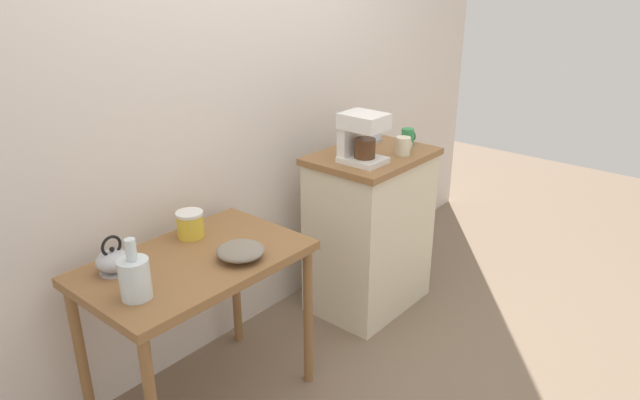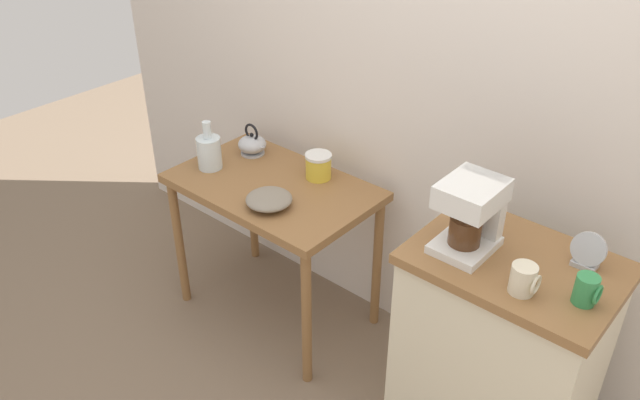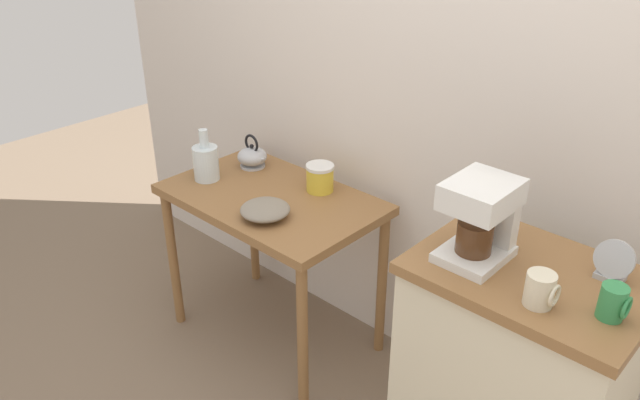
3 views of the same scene
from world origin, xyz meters
The scene contains 11 objects.
back_wall centered at (0.10, 0.45, 1.40)m, with size 4.40×0.10×2.80m, color silver.
wooden_table centered at (-0.64, 0.04, 0.66)m, with size 0.93×0.58×0.75m.
kitchen_counter centered at (0.55, -0.01, 0.47)m, with size 0.68×0.50×0.94m.
bowl_stoneware centered at (-0.52, -0.11, 0.79)m, with size 0.20×0.20×0.06m.
teakettle centered at (-0.92, 0.19, 0.81)m, with size 0.17×0.14×0.16m.
glass_carafe_vase centered at (-0.97, -0.04, 0.84)m, with size 0.11×0.11×0.24m.
canister_enamel centered at (-0.52, 0.22, 0.81)m, with size 0.12×0.12×0.12m.
coffee_maker centered at (0.38, -0.04, 1.08)m, with size 0.18×0.22×0.26m.
mug_small_cream centered at (0.63, -0.15, 0.99)m, with size 0.09×0.08×0.10m.
mug_tall_green centered at (0.80, -0.07, 0.99)m, with size 0.08×0.07×0.10m.
table_clock centered at (0.73, 0.11, 0.99)m, with size 0.11×0.06×0.13m.
Camera 3 is at (1.14, -1.58, 1.99)m, focal length 35.43 mm.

